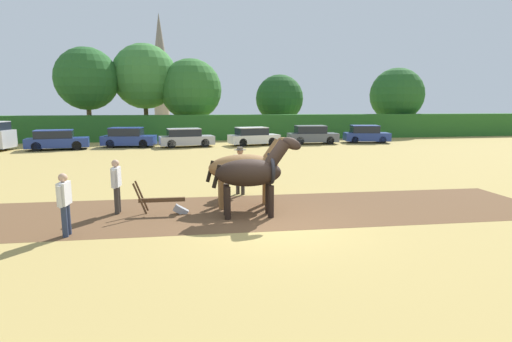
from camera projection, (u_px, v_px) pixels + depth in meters
The scene contains 21 objects.
ground_plane at pixel (273, 223), 11.27m from camera, with size 240.00×240.00×0.00m, color #A88E4C.
plowed_furrow_strip at pixel (110, 216), 11.96m from camera, with size 27.42×4.27×0.01m, color brown.
hedgerow at pixel (208, 127), 37.79m from camera, with size 74.32×1.67×2.37m, color #286023.
tree_left at pixel (87, 79), 37.52m from camera, with size 5.86×5.86×8.65m.
tree_center_left at pixel (144, 77), 39.72m from camera, with size 6.41×6.41×9.31m.
tree_center at pixel (191, 90), 40.00m from camera, with size 6.12×6.12×7.86m.
tree_center_right at pixel (279, 99), 43.12m from camera, with size 5.12×5.12×6.53m.
tree_right at pixel (397, 95), 43.80m from camera, with size 5.82×5.82×7.30m.
church_spire at pixel (160, 66), 75.57m from camera, with size 3.12×3.12×20.28m.
draft_horse_lead_left at pixel (253, 172), 11.75m from camera, with size 2.72×0.93×2.44m.
draft_horse_lead_right at pixel (247, 167), 12.92m from camera, with size 2.97×1.01×2.35m.
plow at pixel (166, 204), 12.14m from camera, with size 1.63×0.48×1.13m.
farmer_at_plow at pixel (116, 182), 12.15m from camera, with size 0.24×0.67×1.66m.
farmer_beside_team at pixel (240, 166), 14.72m from camera, with size 0.52×0.50×1.77m.
farmer_onlooker_left at pixel (65, 200), 10.02m from camera, with size 0.24×0.65×1.62m.
parked_car_left at pixel (57, 140), 29.62m from camera, with size 4.52×2.49×1.47m.
parked_car_center_left at pixel (128, 138), 31.51m from camera, with size 4.23×2.24×1.54m.
parked_car_center at pixel (186, 138), 31.58m from camera, with size 4.43×2.34×1.47m.
parked_car_center_right at pixel (253, 137), 32.85m from camera, with size 4.34×2.50×1.49m.
parked_car_right at pixel (312, 135), 34.08m from camera, with size 4.26×1.97×1.57m.
parked_car_far_right at pixel (366, 134), 35.11m from camera, with size 4.12×2.49×1.54m.
Camera 1 is at (-2.47, -10.60, 3.30)m, focal length 28.00 mm.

